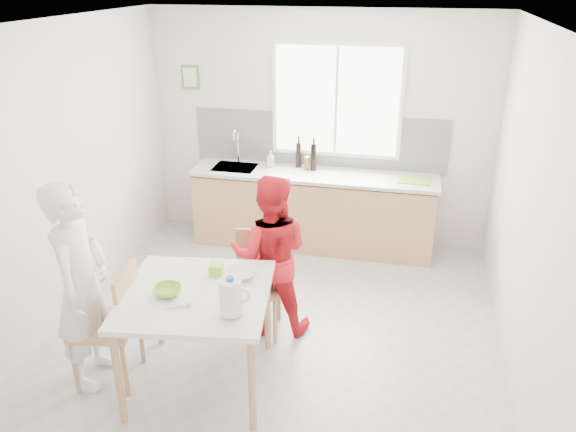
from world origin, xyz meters
The scene contains 21 objects.
ground centered at (0.00, 0.00, 0.00)m, with size 4.50×4.50×0.00m, color #B7B7B2.
room_shell centered at (0.00, 0.00, 1.64)m, with size 4.50×4.50×4.50m.
window centered at (0.20, 2.23, 1.70)m, with size 1.50×0.06×1.30m.
backsplash centered at (0.00, 2.24, 1.23)m, with size 3.00×0.02×0.65m, color white.
picture_frame centered at (-1.55, 2.23, 1.90)m, with size 0.22×0.03×0.28m.
kitchen_counter centered at (0.00, 1.95, 0.42)m, with size 2.84×0.64×1.37m.
dining_table centered at (-0.42, -0.69, 0.75)m, with size 1.23×1.23×0.84m.
chair_left centered at (-1.09, -0.78, 0.55)m, with size 0.52×0.52×1.01m.
chair_far centered at (-0.19, 0.18, 0.52)m, with size 0.49×0.49×0.94m.
person_white centered at (-1.30, -0.81, 0.85)m, with size 0.62×0.41×1.70m, color white.
person_red centered at (-0.07, 0.18, 0.75)m, with size 0.73×0.57×1.50m, color red.
bowl_green centered at (-0.61, -0.76, 0.87)m, with size 0.21×0.21×0.07m, color #96D130.
bowl_white centered at (-0.16, -0.40, 0.87)m, with size 0.23×0.23×0.06m, color white.
milk_jug centered at (-0.06, -0.92, 0.99)m, with size 0.22×0.16×0.28m.
green_box centered at (-0.36, -0.39, 0.89)m, with size 0.10×0.10×0.09m, color #9BD832.
spoon centered at (-0.47, -0.92, 0.85)m, with size 0.01×0.01×0.16m, color #A5A5AA.
cutting_board centered at (1.13, 1.92, 0.93)m, with size 0.35×0.25×0.01m, color #77BD2B.
wine_bottle_a centered at (-0.02, 2.05, 1.08)m, with size 0.07×0.07×0.32m, color black.
wine_bottle_b centered at (-0.21, 2.12, 1.07)m, with size 0.07×0.07×0.30m, color black.
jar_amber centered at (-0.10, 2.04, 1.00)m, with size 0.06×0.06×0.16m, color brown.
soap_bottle centered at (-0.54, 2.07, 1.01)m, with size 0.08×0.09×0.18m, color #999999.
Camera 1 is at (1.04, -4.08, 3.06)m, focal length 35.00 mm.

